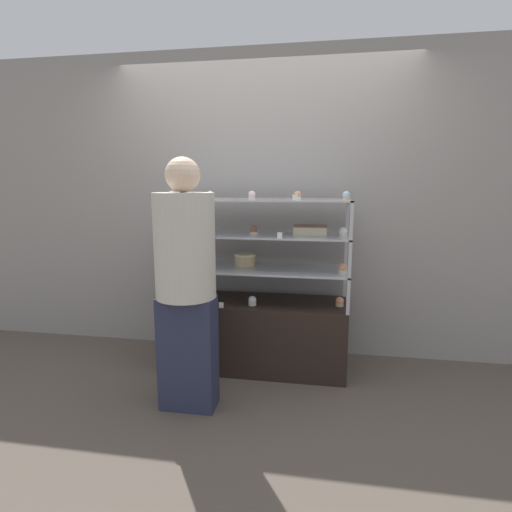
% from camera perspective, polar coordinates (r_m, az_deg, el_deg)
% --- Properties ---
extents(ground_plane, '(20.00, 20.00, 0.00)m').
position_cam_1_polar(ground_plane, '(3.44, 0.00, -15.39)').
color(ground_plane, brown).
extents(back_wall, '(8.00, 0.05, 2.60)m').
position_cam_1_polar(back_wall, '(3.50, 1.08, 7.15)').
color(back_wall, gray).
rests_on(back_wall, ground_plane).
extents(display_base, '(1.44, 0.50, 0.56)m').
position_cam_1_polar(display_base, '(3.33, 0.00, -11.02)').
color(display_base, black).
rests_on(display_base, ground_plane).
extents(display_riser_lower, '(1.44, 0.50, 0.27)m').
position_cam_1_polar(display_riser_lower, '(3.17, 0.00, -1.94)').
color(display_riser_lower, '#B7B7BC').
rests_on(display_riser_lower, display_base).
extents(display_riser_middle, '(1.44, 0.50, 0.27)m').
position_cam_1_polar(display_riser_middle, '(3.13, 0.00, 2.91)').
color(display_riser_middle, '#B7B7BC').
rests_on(display_riser_middle, display_riser_lower).
extents(display_riser_upper, '(1.44, 0.50, 0.27)m').
position_cam_1_polar(display_riser_upper, '(3.11, 0.00, 7.88)').
color(display_riser_upper, '#B7B7BC').
rests_on(display_riser_upper, display_riser_middle).
extents(layer_cake_centerpiece, '(0.17, 0.17, 0.10)m').
position_cam_1_polar(layer_cake_centerpiece, '(3.24, -1.58, -0.52)').
color(layer_cake_centerpiece, '#DBBC84').
rests_on(layer_cake_centerpiece, display_riser_lower).
extents(sheet_cake_frosted, '(0.26, 0.18, 0.07)m').
position_cam_1_polar(sheet_cake_frosted, '(3.12, 7.74, 3.71)').
color(sheet_cake_frosted, beige).
rests_on(sheet_cake_frosted, display_riser_middle).
extents(cupcake_0, '(0.06, 0.06, 0.07)m').
position_cam_1_polar(cupcake_0, '(3.30, -11.64, -5.67)').
color(cupcake_0, beige).
rests_on(cupcake_0, display_base).
extents(cupcake_1, '(0.06, 0.06, 0.07)m').
position_cam_1_polar(cupcake_1, '(3.11, -0.52, -6.44)').
color(cupcake_1, white).
rests_on(cupcake_1, display_base).
extents(cupcake_2, '(0.06, 0.06, 0.07)m').
position_cam_1_polar(cupcake_2, '(3.15, 11.85, -6.41)').
color(cupcake_2, '#CCB28C').
rests_on(cupcake_2, display_base).
extents(price_tag_0, '(0.04, 0.00, 0.04)m').
position_cam_1_polar(price_tag_0, '(3.06, -4.99, -6.99)').
color(price_tag_0, white).
rests_on(price_tag_0, display_base).
extents(cupcake_3, '(0.07, 0.07, 0.08)m').
position_cam_1_polar(cupcake_3, '(3.22, -12.01, -1.09)').
color(cupcake_3, '#CCB28C').
rests_on(cupcake_3, display_riser_lower).
extents(cupcake_4, '(0.07, 0.07, 0.08)m').
position_cam_1_polar(cupcake_4, '(3.03, 12.23, -1.78)').
color(cupcake_4, beige).
rests_on(cupcake_4, display_riser_lower).
extents(price_tag_1, '(0.04, 0.00, 0.04)m').
position_cam_1_polar(price_tag_1, '(3.03, -7.87, -1.91)').
color(price_tag_1, white).
rests_on(price_tag_1, display_riser_lower).
extents(cupcake_5, '(0.06, 0.06, 0.07)m').
position_cam_1_polar(cupcake_5, '(3.18, -12.11, 3.67)').
color(cupcake_5, beige).
rests_on(cupcake_5, display_riser_middle).
extents(cupcake_6, '(0.06, 0.06, 0.07)m').
position_cam_1_polar(cupcake_6, '(3.09, -0.31, 3.71)').
color(cupcake_6, beige).
rests_on(cupcake_6, display_riser_middle).
extents(cupcake_7, '(0.06, 0.06, 0.07)m').
position_cam_1_polar(cupcake_7, '(3.02, 12.31, 3.32)').
color(cupcake_7, beige).
rests_on(cupcake_7, display_riser_middle).
extents(price_tag_2, '(0.04, 0.00, 0.04)m').
position_cam_1_polar(price_tag_2, '(2.87, 3.42, 2.96)').
color(price_tag_2, white).
rests_on(price_tag_2, display_riser_middle).
extents(cupcake_8, '(0.05, 0.05, 0.06)m').
position_cam_1_polar(cupcake_8, '(3.23, -11.94, 8.54)').
color(cupcake_8, '#CCB28C').
rests_on(cupcake_8, display_riser_upper).
extents(cupcake_9, '(0.05, 0.05, 0.06)m').
position_cam_1_polar(cupcake_9, '(3.06, -6.59, 8.61)').
color(cupcake_9, white).
rests_on(cupcake_9, display_riser_upper).
extents(cupcake_10, '(0.05, 0.05, 0.06)m').
position_cam_1_polar(cupcake_10, '(3.00, -0.59, 8.64)').
color(cupcake_10, beige).
rests_on(cupcake_10, display_riser_upper).
extents(cupcake_11, '(0.05, 0.05, 0.06)m').
position_cam_1_polar(cupcake_11, '(3.02, 5.95, 8.60)').
color(cupcake_11, white).
rests_on(cupcake_11, display_riser_upper).
extents(cupcake_12, '(0.05, 0.05, 0.06)m').
position_cam_1_polar(cupcake_12, '(3.00, 12.77, 8.39)').
color(cupcake_12, '#CCB28C').
rests_on(cupcake_12, display_riser_upper).
extents(price_tag_3, '(0.04, 0.00, 0.04)m').
position_cam_1_polar(price_tag_3, '(2.84, 5.59, 8.34)').
color(price_tag_3, white).
rests_on(price_tag_3, display_riser_upper).
extents(customer_figure, '(0.39, 0.39, 1.65)m').
position_cam_1_polar(customer_figure, '(2.61, -9.98, -3.32)').
color(customer_figure, '#282D47').
rests_on(customer_figure, ground_plane).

